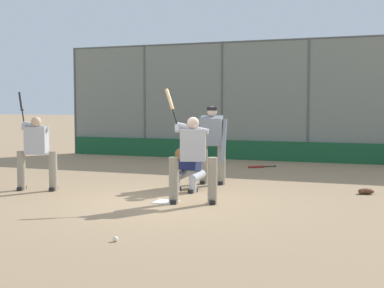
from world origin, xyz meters
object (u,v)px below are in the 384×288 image
at_px(spare_bat_near_backstop, 258,167).
at_px(catcher_behind_plate, 188,162).
at_px(batter_at_plate, 193,157).
at_px(baseball_loose, 115,239).
at_px(fielding_glove_on_dirt, 366,191).
at_px(umpire_home, 212,142).
at_px(batter_on_deck, 36,150).

bearing_deg(spare_bat_near_backstop, catcher_behind_plate, 47.22).
height_order(batter_at_plate, baseball_loose, batter_at_plate).
distance_m(fielding_glove_on_dirt, baseball_loose, 6.07).
height_order(spare_bat_near_backstop, fielding_glove_on_dirt, fielding_glove_on_dirt).
bearing_deg(umpire_home, catcher_behind_plate, 74.50).
xyz_separation_m(catcher_behind_plate, spare_bat_near_backstop, (-0.43, -4.73, -0.59)).
height_order(umpire_home, spare_bat_near_backstop, umpire_home).
relative_size(catcher_behind_plate, baseball_loose, 16.23).
height_order(catcher_behind_plate, umpire_home, umpire_home).
relative_size(umpire_home, fielding_glove_on_dirt, 5.62).
distance_m(batter_on_deck, fielding_glove_on_dirt, 7.06).
bearing_deg(catcher_behind_plate, spare_bat_near_backstop, -85.68).
distance_m(batter_at_plate, fielding_glove_on_dirt, 3.86).
xyz_separation_m(umpire_home, fielding_glove_on_dirt, (-3.44, 0.20, -0.93)).
bearing_deg(batter_at_plate, batter_on_deck, -21.95).
distance_m(umpire_home, spare_bat_near_backstop, 3.76).
relative_size(batter_at_plate, catcher_behind_plate, 1.81).
relative_size(batter_at_plate, batter_on_deck, 1.01).
distance_m(batter_at_plate, baseball_loose, 3.13).
relative_size(catcher_behind_plate, umpire_home, 0.66).
bearing_deg(batter_at_plate, baseball_loose, 72.56).
distance_m(umpire_home, baseball_loose, 5.56).
distance_m(batter_at_plate, catcher_behind_plate, 1.50).
relative_size(batter_on_deck, fielding_glove_on_dirt, 6.63).
relative_size(batter_at_plate, baseball_loose, 29.34).
xyz_separation_m(umpire_home, batter_on_deck, (3.30, 2.16, -0.11)).
height_order(umpire_home, fielding_glove_on_dirt, umpire_home).
bearing_deg(batter_on_deck, umpire_home, -161.35).
bearing_deg(umpire_home, batter_at_plate, 93.14).
bearing_deg(catcher_behind_plate, fielding_glove_on_dirt, -156.39).
bearing_deg(spare_bat_near_backstop, umpire_home, 48.35).
bearing_deg(spare_bat_near_backstop, fielding_glove_on_dirt, 92.15).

